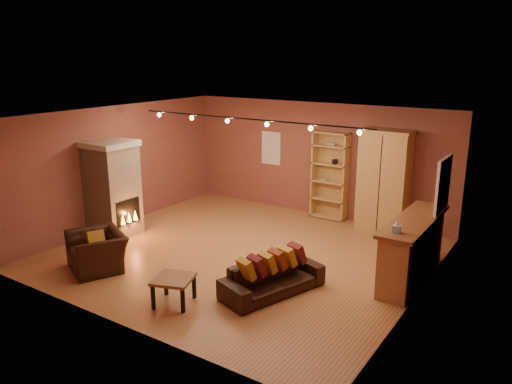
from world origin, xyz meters
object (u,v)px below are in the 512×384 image
Objects in this scene: armoire at (384,181)px; coffee_table at (174,281)px; loveseat at (272,272)px; bookcase at (331,175)px; armchair at (97,245)px; fireplace at (113,189)px; bar_counter at (412,249)px.

armoire is 3.02× the size of coffee_table.
loveseat is at bearing 46.77° from coffee_table.
bookcase reaches higher than loveseat.
armchair is at bearing 125.55° from loveseat.
bookcase is 5.49m from coffee_table.
armoire is at bearing 35.97° from fireplace.
coffee_table is at bearing -27.28° from fireplace.
armoire reaches higher than armchair.
armchair reaches higher than coffee_table.
coffee_table is (-1.58, -5.26, -0.78)m from armoire.
loveseat is 1.49× the size of armchair.
bookcase is 1.40m from armoire.
bookcase is (3.51, 3.74, 0.03)m from fireplace.
bar_counter is at bearing 54.36° from armchair.
fireplace is 6.40m from bar_counter.
armoire is 1.82× the size of armchair.
armoire is 1.22× the size of loveseat.
armchair is (-3.26, -0.97, 0.09)m from loveseat.
bar_counter is 3.08× the size of coffee_table.
bookcase is at bearing 87.99° from coffee_table.
armoire is (1.39, -0.18, 0.08)m from bookcase.
fireplace is 6.05m from armoire.
coffee_table is at bearing 155.76° from loveseat.
armoire is at bearing 73.28° from coffee_table.
loveseat is 1.65m from coffee_table.
bookcase is 1.13× the size of loveseat.
bookcase is 1.68× the size of armchair.
bar_counter reaches higher than armchair.
bar_counter is at bearing -25.35° from loveseat.
coffee_table is at bearing 19.07° from armchair.
bar_counter is at bearing -41.37° from bookcase.
loveseat is 3.41m from armchair.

